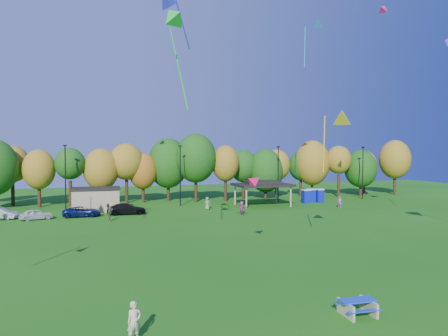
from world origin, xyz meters
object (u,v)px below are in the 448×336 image
object	(u,v)px
porta_potties	(312,196)
car_c	(82,212)
car_d	(126,209)
picnic_table	(357,306)
car_a	(36,214)
car_b	(1,214)
kite_flyer	(134,322)

from	to	relation	value
porta_potties	car_c	xyz separation A→B (m)	(-34.84, -4.65, -0.46)
porta_potties	car_c	bearing A→B (deg)	-172.40
car_d	picnic_table	bearing A→B (deg)	-165.63
porta_potties	car_d	xyz separation A→B (m)	(-29.45, -4.31, -0.38)
car_c	car_d	bearing A→B (deg)	-83.68
picnic_table	car_c	distance (m)	38.77
car_a	car_d	xyz separation A→B (m)	(10.52, 1.07, 0.08)
car_b	porta_potties	bearing A→B (deg)	-65.98
car_b	car_d	bearing A→B (deg)	-73.28
car_a	car_b	bearing A→B (deg)	50.64
porta_potties	car_d	distance (m)	29.77
porta_potties	car_c	size ratio (longest dim) A/B	0.82
car_d	car_c	bearing A→B (deg)	94.50
kite_flyer	car_c	xyz separation A→B (m)	(-3.59, 35.71, -0.21)
car_b	car_c	world-z (taller)	car_b
porta_potties	kite_flyer	bearing A→B (deg)	-127.75
car_b	car_d	xyz separation A→B (m)	(14.63, -0.65, 0.05)
porta_potties	picnic_table	size ratio (longest dim) A/B	2.06
picnic_table	car_c	world-z (taller)	car_c
porta_potties	car_b	size ratio (longest dim) A/B	0.93
porta_potties	car_b	distance (m)	44.23
car_b	car_c	bearing A→B (deg)	-76.85
picnic_table	car_a	distance (m)	40.28
kite_flyer	car_b	bearing A→B (deg)	90.96
porta_potties	kite_flyer	distance (m)	51.04
kite_flyer	car_d	xyz separation A→B (m)	(1.80, 36.05, -0.13)
kite_flyer	car_c	world-z (taller)	kite_flyer
car_b	kite_flyer	bearing A→B (deg)	-141.45
porta_potties	car_c	distance (m)	35.15
kite_flyer	car_d	world-z (taller)	kite_flyer
car_a	car_b	xyz separation A→B (m)	(-4.11, 1.72, 0.03)
car_b	picnic_table	bearing A→B (deg)	-128.51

